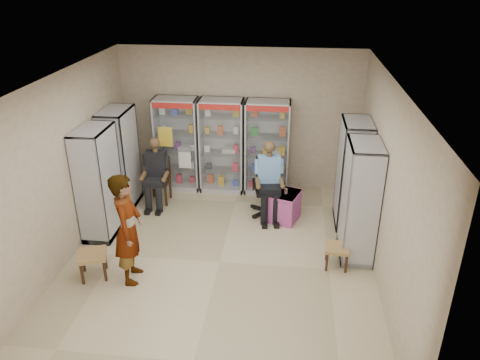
# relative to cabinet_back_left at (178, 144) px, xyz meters

# --- Properties ---
(floor) EXTENTS (6.00, 6.00, 0.00)m
(floor) POSITION_rel_cabinet_back_left_xyz_m (1.30, -2.73, -1.00)
(floor) COLOR tan
(floor) RESTS_ON ground
(room_shell) EXTENTS (5.02, 6.02, 3.01)m
(room_shell) POSITION_rel_cabinet_back_left_xyz_m (1.30, -2.73, 0.97)
(room_shell) COLOR #C1AC8F
(room_shell) RESTS_ON ground
(cabinet_back_left) EXTENTS (0.90, 0.50, 2.00)m
(cabinet_back_left) POSITION_rel_cabinet_back_left_xyz_m (0.00, 0.00, 0.00)
(cabinet_back_left) COLOR #A8ACB0
(cabinet_back_left) RESTS_ON floor
(cabinet_back_mid) EXTENTS (0.90, 0.50, 2.00)m
(cabinet_back_mid) POSITION_rel_cabinet_back_left_xyz_m (0.95, 0.00, 0.00)
(cabinet_back_mid) COLOR #A3A5AA
(cabinet_back_mid) RESTS_ON floor
(cabinet_back_right) EXTENTS (0.90, 0.50, 2.00)m
(cabinet_back_right) POSITION_rel_cabinet_back_left_xyz_m (1.90, 0.00, 0.00)
(cabinet_back_right) COLOR #B9BBC1
(cabinet_back_right) RESTS_ON floor
(cabinet_right_far) EXTENTS (0.90, 0.50, 2.00)m
(cabinet_right_far) POSITION_rel_cabinet_back_left_xyz_m (3.53, -1.13, 0.00)
(cabinet_right_far) COLOR #AAACB1
(cabinet_right_far) RESTS_ON floor
(cabinet_right_near) EXTENTS (0.90, 0.50, 2.00)m
(cabinet_right_near) POSITION_rel_cabinet_back_left_xyz_m (3.53, -2.23, 0.00)
(cabinet_right_near) COLOR #AFB2B7
(cabinet_right_near) RESTS_ON floor
(cabinet_left_far) EXTENTS (0.90, 0.50, 2.00)m
(cabinet_left_far) POSITION_rel_cabinet_back_left_xyz_m (-0.93, -0.93, 0.00)
(cabinet_left_far) COLOR #A1A2A8
(cabinet_left_far) RESTS_ON floor
(cabinet_left_near) EXTENTS (0.90, 0.50, 2.00)m
(cabinet_left_near) POSITION_rel_cabinet_back_left_xyz_m (-0.93, -2.03, 0.00)
(cabinet_left_near) COLOR #A5A9AC
(cabinet_left_near) RESTS_ON floor
(wooden_chair) EXTENTS (0.42, 0.42, 0.94)m
(wooden_chair) POSITION_rel_cabinet_back_left_xyz_m (-0.25, -0.73, -0.53)
(wooden_chair) COLOR black
(wooden_chair) RESTS_ON floor
(seated_customer) EXTENTS (0.44, 0.60, 1.34)m
(seated_customer) POSITION_rel_cabinet_back_left_xyz_m (-0.25, -0.78, -0.33)
(seated_customer) COLOR black
(seated_customer) RESTS_ON floor
(office_chair) EXTENTS (0.71, 0.71, 1.13)m
(office_chair) POSITION_rel_cabinet_back_left_xyz_m (1.99, -0.97, -0.44)
(office_chair) COLOR black
(office_chair) RESTS_ON floor
(seated_shopkeeper) EXTENTS (0.57, 0.72, 1.43)m
(seated_shopkeeper) POSITION_rel_cabinet_back_left_xyz_m (1.99, -1.02, -0.28)
(seated_shopkeeper) COLOR #6699CB
(seated_shopkeeper) RESTS_ON floor
(pink_trunk) EXTENTS (0.74, 0.72, 0.57)m
(pink_trunk) POSITION_rel_cabinet_back_left_xyz_m (2.27, -1.17, -0.72)
(pink_trunk) COLOR #C04C83
(pink_trunk) RESTS_ON floor
(tea_glass) EXTENTS (0.07, 0.07, 0.10)m
(tea_glass) POSITION_rel_cabinet_back_left_xyz_m (2.33, -1.21, -0.38)
(tea_glass) COLOR #5B2107
(tea_glass) RESTS_ON pink_trunk
(woven_stool_a) EXTENTS (0.40, 0.40, 0.38)m
(woven_stool_a) POSITION_rel_cabinet_back_left_xyz_m (3.20, -2.63, -0.81)
(woven_stool_a) COLOR #AE8049
(woven_stool_a) RESTS_ON floor
(woven_stool_b) EXTENTS (0.54, 0.54, 0.42)m
(woven_stool_b) POSITION_rel_cabinet_back_left_xyz_m (-0.60, -3.32, -0.79)
(woven_stool_b) COLOR #9E8542
(woven_stool_b) RESTS_ON floor
(standing_man) EXTENTS (0.51, 0.70, 1.78)m
(standing_man) POSITION_rel_cabinet_back_left_xyz_m (0.02, -3.30, -0.11)
(standing_man) COLOR #98989A
(standing_man) RESTS_ON floor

